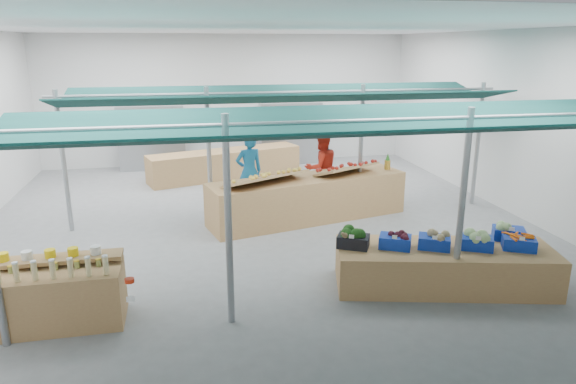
% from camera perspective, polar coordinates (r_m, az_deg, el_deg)
% --- Properties ---
extents(floor, '(13.00, 13.00, 0.00)m').
position_cam_1_polar(floor, '(11.42, -3.27, -3.69)').
color(floor, slate).
rests_on(floor, ground).
extents(hall, '(13.00, 13.00, 13.00)m').
position_cam_1_polar(hall, '(12.24, -4.50, 10.34)').
color(hall, silver).
rests_on(hall, ground).
extents(pole_grid, '(10.00, 4.60, 3.00)m').
position_cam_1_polar(pole_grid, '(9.41, 2.68, 3.51)').
color(pole_grid, gray).
rests_on(pole_grid, floor).
extents(awnings, '(9.50, 7.08, 0.30)m').
position_cam_1_polar(awnings, '(9.25, 2.76, 9.37)').
color(awnings, '#0A2D2C').
rests_on(awnings, pole_grid).
extents(back_shelving_left, '(2.00, 0.50, 2.00)m').
position_cam_1_polar(back_shelving_left, '(16.91, -14.88, 5.80)').
color(back_shelving_left, '#B23F33').
rests_on(back_shelving_left, floor).
extents(back_shelving_right, '(2.00, 0.50, 2.00)m').
position_cam_1_polar(back_shelving_right, '(17.26, 0.28, 6.53)').
color(back_shelving_right, '#B23F33').
rests_on(back_shelving_right, floor).
extents(bottle_shelf, '(1.85, 1.13, 1.10)m').
position_cam_1_polar(bottle_shelf, '(8.11, -24.39, -10.31)').
color(bottle_shelf, '#9C6C44').
rests_on(bottle_shelf, floor).
extents(veg_counter, '(3.66, 1.95, 0.68)m').
position_cam_1_polar(veg_counter, '(8.88, 16.93, -8.00)').
color(veg_counter, '#9C6C44').
rests_on(veg_counter, floor).
extents(fruit_counter, '(4.71, 2.16, 0.98)m').
position_cam_1_polar(fruit_counter, '(11.67, 2.27, -0.71)').
color(fruit_counter, '#9C6C44').
rests_on(fruit_counter, floor).
extents(far_counter, '(4.66, 2.21, 0.83)m').
position_cam_1_polar(far_counter, '(15.50, -6.97, 3.11)').
color(far_counter, '#9C6C44').
rests_on(far_counter, floor).
extents(crate_stack, '(0.61, 0.51, 0.64)m').
position_cam_1_polar(crate_stack, '(9.28, 21.86, -7.55)').
color(crate_stack, '#0E2EA1').
rests_on(crate_stack, floor).
extents(vendor_left, '(0.75, 0.59, 1.83)m').
position_cam_1_polar(vendor_left, '(12.38, -4.34, 2.29)').
color(vendor_left, '#155F8D').
rests_on(vendor_left, floor).
extents(vendor_right, '(1.03, 0.89, 1.83)m').
position_cam_1_polar(vendor_right, '(12.73, 3.72, 2.68)').
color(vendor_right, '#A92214').
rests_on(vendor_right, floor).
extents(crate_broccoli, '(0.61, 0.54, 0.35)m').
position_cam_1_polar(crate_broccoli, '(8.42, 7.28, -5.06)').
color(crate_broccoli, black).
rests_on(crate_broccoli, veg_counter).
extents(crate_beets, '(0.61, 0.54, 0.29)m').
position_cam_1_polar(crate_beets, '(8.52, 11.82, -5.21)').
color(crate_beets, '#0E2EA1').
rests_on(crate_beets, veg_counter).
extents(crate_celeriac, '(0.61, 0.54, 0.31)m').
position_cam_1_polar(crate_celeriac, '(8.65, 15.95, -5.10)').
color(crate_celeriac, '#0E2EA1').
rests_on(crate_celeriac, veg_counter).
extents(crate_cabbage, '(0.61, 0.54, 0.35)m').
position_cam_1_polar(crate_cabbage, '(8.84, 20.24, -4.95)').
color(crate_cabbage, '#0E2EA1').
rests_on(crate_cabbage, veg_counter).
extents(crate_carrots, '(0.61, 0.54, 0.29)m').
position_cam_1_polar(crate_carrots, '(9.09, 24.28, -5.14)').
color(crate_carrots, '#0E2EA1').
rests_on(crate_carrots, veg_counter).
extents(sparrow, '(0.12, 0.09, 0.11)m').
position_cam_1_polar(sparrow, '(8.27, 6.31, -4.79)').
color(sparrow, brown).
rests_on(sparrow, crate_broccoli).
extents(pole_ribbon, '(0.12, 0.12, 0.28)m').
position_cam_1_polar(pole_ribbon, '(6.60, -17.19, -9.56)').
color(pole_ribbon, red).
rests_on(pole_ribbon, pole_grid).
extents(apple_heap_yellow, '(2.01, 1.50, 0.27)m').
position_cam_1_polar(apple_heap_yellow, '(10.94, -2.49, 1.72)').
color(apple_heap_yellow, '#997247').
rests_on(apple_heap_yellow, fruit_counter).
extents(apple_heap_red, '(1.65, 1.32, 0.27)m').
position_cam_1_polar(apple_heap_red, '(11.86, 6.53, 2.75)').
color(apple_heap_red, '#997247').
rests_on(apple_heap_red, fruit_counter).
extents(pineapple, '(0.14, 0.14, 0.39)m').
position_cam_1_polar(pineapple, '(12.49, 11.00, 3.31)').
color(pineapple, '#8C6019').
rests_on(pineapple, fruit_counter).
extents(crate_extra, '(0.60, 0.53, 0.32)m').
position_cam_1_polar(crate_extra, '(9.45, 23.34, -4.00)').
color(crate_extra, '#0E2EA1').
rests_on(crate_extra, veg_counter).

